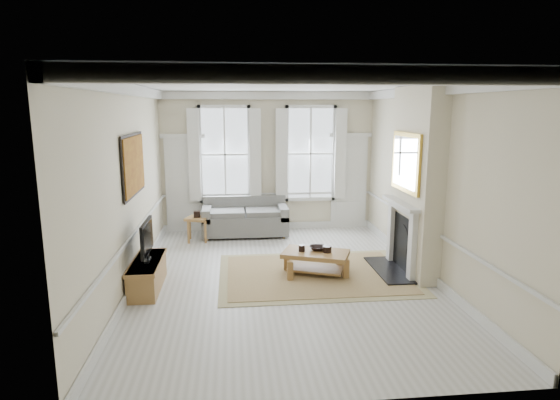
{
  "coord_description": "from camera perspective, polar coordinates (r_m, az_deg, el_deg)",
  "views": [
    {
      "loc": [
        -0.89,
        -7.87,
        3.0
      ],
      "look_at": [
        0.03,
        0.99,
        1.25
      ],
      "focal_mm": 30.0,
      "sensor_mm": 36.0,
      "label": 1
    }
  ],
  "objects": [
    {
      "name": "coffee_table",
      "position": [
        8.6,
        4.37,
        -6.81
      ],
      "size": [
        1.34,
        1.07,
        0.44
      ],
      "rotation": [
        0.0,
        0.0,
        -0.38
      ],
      "color": "olive",
      "rests_on": "rug"
    },
    {
      "name": "tv_stand",
      "position": [
        8.28,
        -15.84,
        -8.74
      ],
      "size": [
        0.44,
        1.38,
        0.49
      ],
      "primitive_type": "cube",
      "color": "olive",
      "rests_on": "floor"
    },
    {
      "name": "window_right",
      "position": [
        11.63,
        3.72,
        5.67
      ],
      "size": [
        1.26,
        0.2,
        2.2
      ],
      "primitive_type": null,
      "color": "#B2BCC6",
      "rests_on": "back_wall"
    },
    {
      "name": "tv",
      "position": [
        8.09,
        -15.93,
        -4.46
      ],
      "size": [
        0.08,
        0.9,
        0.68
      ],
      "color": "black",
      "rests_on": "tv_stand"
    },
    {
      "name": "door_left",
      "position": [
        11.63,
        -11.58,
        1.74
      ],
      "size": [
        0.9,
        0.08,
        2.3
      ],
      "primitive_type": "cube",
      "color": "silver",
      "rests_on": "floor"
    },
    {
      "name": "fireplace",
      "position": [
        8.93,
        14.56,
        -3.95
      ],
      "size": [
        0.21,
        1.45,
        1.33
      ],
      "color": "silver",
      "rests_on": "floor"
    },
    {
      "name": "painting",
      "position": [
        8.39,
        -17.42,
        4.11
      ],
      "size": [
        0.05,
        1.66,
        1.06
      ],
      "primitive_type": "cube",
      "color": "#A7711C",
      "rests_on": "left_wall"
    },
    {
      "name": "right_wall",
      "position": [
        8.7,
        17.8,
        2.0
      ],
      "size": [
        0.0,
        7.2,
        7.2
      ],
      "primitive_type": "plane",
      "rotation": [
        1.57,
        0.0,
        -1.57
      ],
      "color": "beige",
      "rests_on": "floor"
    },
    {
      "name": "floor",
      "position": [
        8.46,
        0.5,
        -9.63
      ],
      "size": [
        7.2,
        7.2,
        0.0
      ],
      "primitive_type": "plane",
      "color": "#B7B5AD",
      "rests_on": "ground"
    },
    {
      "name": "sofa",
      "position": [
        11.29,
        -4.27,
        -2.38
      ],
      "size": [
        2.01,
        0.98,
        0.9
      ],
      "color": "#565654",
      "rests_on": "floor"
    },
    {
      "name": "back_wall",
      "position": [
        11.57,
        -1.48,
        4.66
      ],
      "size": [
        5.2,
        0.0,
        5.2
      ],
      "primitive_type": "plane",
      "rotation": [
        1.57,
        0.0,
        0.0
      ],
      "color": "beige",
      "rests_on": "floor"
    },
    {
      "name": "ceramic_pot_a",
      "position": [
        8.56,
        2.67,
        -5.89
      ],
      "size": [
        0.12,
        0.12,
        0.12
      ],
      "primitive_type": "cylinder",
      "color": "black",
      "rests_on": "coffee_table"
    },
    {
      "name": "bowl",
      "position": [
        8.66,
        4.59,
        -5.86
      ],
      "size": [
        0.33,
        0.33,
        0.07
      ],
      "primitive_type": "imported",
      "rotation": [
        0.0,
        0.0,
        -0.13
      ],
      "color": "black",
      "rests_on": "coffee_table"
    },
    {
      "name": "hearth",
      "position": [
        9.07,
        13.15,
        -8.33
      ],
      "size": [
        0.55,
        1.5,
        0.05
      ],
      "primitive_type": "cube",
      "color": "black",
      "rests_on": "floor"
    },
    {
      "name": "side_table",
      "position": [
        10.85,
        -10.05,
        -2.63
      ],
      "size": [
        0.59,
        0.59,
        0.56
      ],
      "rotation": [
        0.0,
        0.0,
        -0.35
      ],
      "color": "olive",
      "rests_on": "floor"
    },
    {
      "name": "rug",
      "position": [
        8.71,
        4.34,
        -8.98
      ],
      "size": [
        3.5,
        2.6,
        0.02
      ],
      "primitive_type": "cube",
      "color": "#9B7A50",
      "rests_on": "floor"
    },
    {
      "name": "door_right",
      "position": [
        11.94,
        8.41,
        2.09
      ],
      "size": [
        0.9,
        0.08,
        2.3
      ],
      "primitive_type": "cube",
      "color": "silver",
      "rests_on": "floor"
    },
    {
      "name": "chimney_breast",
      "position": [
        8.82,
        16.24,
        2.2
      ],
      "size": [
        0.35,
        1.7,
        3.38
      ],
      "primitive_type": "cube",
      "color": "beige",
      "rests_on": "floor"
    },
    {
      "name": "window_left",
      "position": [
        11.47,
        -6.73,
        5.54
      ],
      "size": [
        1.26,
        0.2,
        2.2
      ],
      "primitive_type": null,
      "color": "#B2BCC6",
      "rests_on": "back_wall"
    },
    {
      "name": "mirror",
      "position": [
        8.69,
        15.05,
        4.47
      ],
      "size": [
        0.06,
        1.26,
        1.06
      ],
      "primitive_type": "cube",
      "color": "gold",
      "rests_on": "chimney_breast"
    },
    {
      "name": "ceramic_pot_b",
      "position": [
        8.54,
        5.77,
        -5.98
      ],
      "size": [
        0.16,
        0.16,
        0.11
      ],
      "primitive_type": "cylinder",
      "color": "black",
      "rests_on": "coffee_table"
    },
    {
      "name": "left_wall",
      "position": [
        8.15,
        -17.96,
        1.4
      ],
      "size": [
        0.0,
        7.2,
        7.2
      ],
      "primitive_type": "plane",
      "rotation": [
        1.57,
        0.0,
        1.57
      ],
      "color": "beige",
      "rests_on": "floor"
    },
    {
      "name": "ceiling",
      "position": [
        7.93,
        0.54,
        14.02
      ],
      "size": [
        7.2,
        7.2,
        0.0
      ],
      "primitive_type": "plane",
      "rotation": [
        3.14,
        0.0,
        0.0
      ],
      "color": "white",
      "rests_on": "back_wall"
    }
  ]
}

